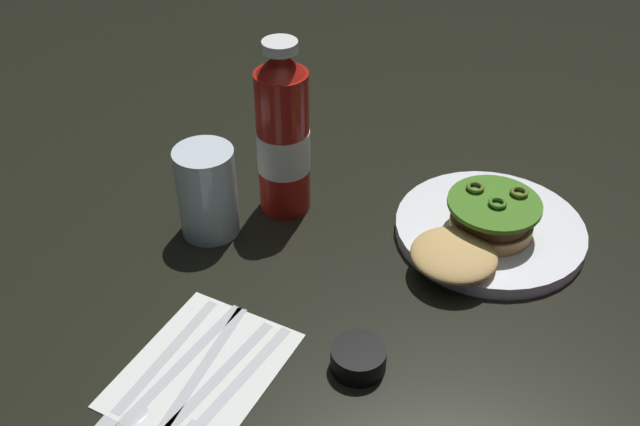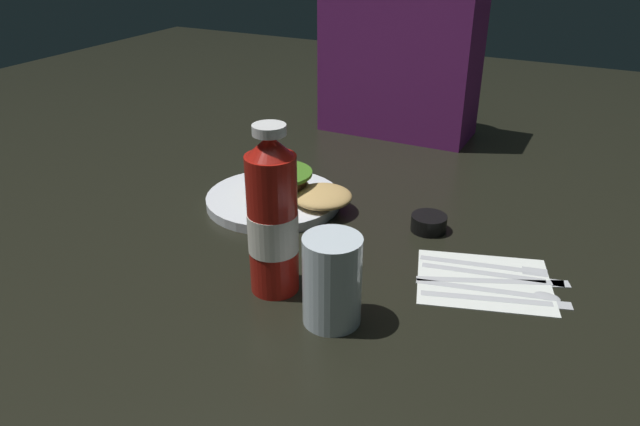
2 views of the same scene
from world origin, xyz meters
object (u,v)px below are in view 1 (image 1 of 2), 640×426
condiment_cup (358,358)px  fork_utensil (225,394)px  dinner_plate (490,230)px  burger_sandwich (479,230)px  steak_knife (153,368)px  napkin (202,369)px  spoon_utensil (166,378)px  ketchup_bottle (283,137)px  butter_knife (189,385)px  table_knife (203,391)px  water_glass (207,192)px

condiment_cup → fork_utensil: (0.12, -0.07, -0.01)m
dinner_plate → burger_sandwich: burger_sandwich is taller
steak_knife → napkin: bearing=137.7°
burger_sandwich → spoon_utensil: (0.40, -0.11, -0.03)m
dinner_plate → condiment_cup: condiment_cup is taller
dinner_plate → ketchup_bottle: ketchup_bottle is taller
condiment_cup → burger_sandwich: bearing=-174.9°
dinner_plate → condiment_cup: size_ratio=4.09×
butter_knife → napkin: bearing=-156.6°
condiment_cup → steak_knife: condiment_cup is taller
ketchup_bottle → table_knife: 0.35m
water_glass → napkin: bearing=49.0°
dinner_plate → spoon_utensil: (0.44, -0.10, -0.00)m
ketchup_bottle → table_knife: bearing=32.1°
condiment_cup → spoon_utensil: (0.16, -0.13, -0.01)m
burger_sandwich → fork_utensil: (0.37, -0.05, -0.03)m
condiment_cup → butter_knife: bearing=-35.8°
butter_knife → table_knife: same height
burger_sandwich → condiment_cup: size_ratio=3.27×
ketchup_bottle → spoon_utensil: bearing=24.4°
burger_sandwich → table_knife: bearing=-10.0°
burger_sandwich → napkin: burger_sandwich is taller
dinner_plate → table_knife: bearing=-8.0°
water_glass → spoon_utensil: water_glass is taller
steak_knife → butter_knife: size_ratio=0.96×
butter_knife → fork_utensil: 0.04m
water_glass → fork_utensil: 0.28m
spoon_utensil → butter_knife: (-0.01, 0.02, 0.00)m
ketchup_bottle → steak_knife: ketchup_bottle is taller
dinner_plate → napkin: bearing=-12.0°
napkin → fork_utensil: fork_utensil is taller
dinner_plate → steak_knife: size_ratio=1.23×
burger_sandwich → condiment_cup: (0.24, 0.02, -0.02)m
condiment_cup → fork_utensil: bearing=-28.8°
condiment_cup → dinner_plate: bearing=-174.1°
condiment_cup → table_knife: bearing=-32.6°
steak_knife → table_knife: same height
dinner_plate → burger_sandwich: (0.04, 0.01, 0.03)m
table_knife → butter_knife: bearing=-69.0°
butter_knife → burger_sandwich: bearing=167.9°
dinner_plate → butter_knife: dinner_plate is taller
burger_sandwich → steak_knife: (0.40, -0.13, -0.03)m
napkin → fork_utensil: bearing=83.5°
spoon_utensil → table_knife: same height
ketchup_bottle → butter_knife: 0.34m
ketchup_bottle → water_glass: 0.12m
dinner_plate → napkin: (0.40, -0.09, -0.01)m
ketchup_bottle → fork_utensil: 0.35m
water_glass → napkin: water_glass is taller
ketchup_bottle → spoon_utensil: ketchup_bottle is taller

